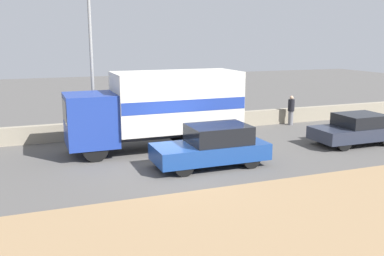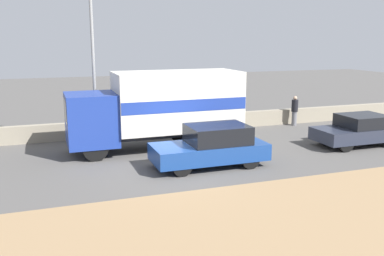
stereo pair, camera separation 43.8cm
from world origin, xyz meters
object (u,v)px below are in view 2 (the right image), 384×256
object	(u,v)px
box_truck	(162,106)
pedestrian	(295,110)
street_lamp	(92,44)
car_sedan_second	(358,130)
car_hatchback	(212,146)

from	to	relation	value
box_truck	pedestrian	bearing A→B (deg)	-163.30
street_lamp	car_sedan_second	size ratio (longest dim) A/B	2.04
street_lamp	box_truck	xyz separation A→B (m)	(2.60, -1.84, -2.60)
car_hatchback	box_truck	bearing A→B (deg)	-71.23
car_sedan_second	pedestrian	xyz separation A→B (m)	(-0.25, 4.81, 0.15)
box_truck	car_sedan_second	xyz separation A→B (m)	(8.48, -2.33, -1.19)
box_truck	pedestrian	size ratio (longest dim) A/B	4.52
pedestrian	car_sedan_second	bearing A→B (deg)	-87.04
car_sedan_second	pedestrian	world-z (taller)	pedestrian
street_lamp	car_sedan_second	bearing A→B (deg)	-20.65
box_truck	car_sedan_second	world-z (taller)	box_truck
box_truck	car_hatchback	xyz separation A→B (m)	(1.05, -3.10, -1.11)
street_lamp	pedestrian	world-z (taller)	street_lamp
box_truck	car_sedan_second	bearing A→B (deg)	164.62
street_lamp	box_truck	size ratio (longest dim) A/B	1.06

